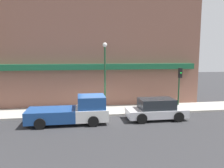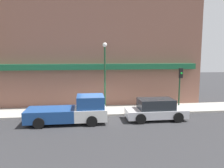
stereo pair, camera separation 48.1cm
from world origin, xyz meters
The scene contains 8 objects.
ground_plane centered at (0.00, 0.00, 0.00)m, with size 80.00×80.00×0.00m, color #2D2D30.
sidewalk centered at (0.00, 1.52, 0.08)m, with size 36.00×3.03×0.16m.
building centered at (-0.02, 4.51, 5.32)m, with size 19.80×3.80×10.76m.
pickup_truck centered at (-1.78, -1.25, 0.83)m, with size 5.47×2.26×1.90m.
parked_car centered at (4.21, -1.25, 0.75)m, with size 4.34×2.00×1.54m.
fire_hydrant centered at (5.01, 0.42, 0.50)m, with size 0.19×0.19×0.68m.
street_lamp centered at (0.71, 1.08, 3.61)m, with size 0.36×0.36×5.52m.
traffic_light centered at (6.81, 0.55, 2.57)m, with size 0.28×0.42×3.49m.
Camera 2 is at (-0.89, -16.27, 4.70)m, focal length 35.00 mm.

